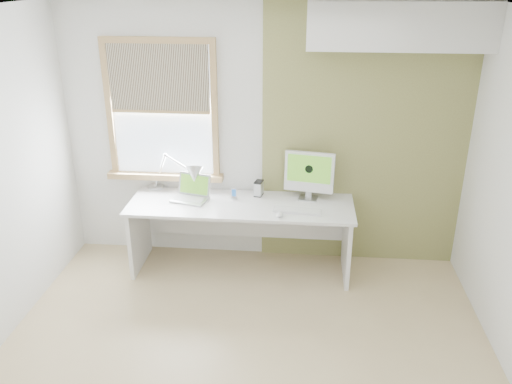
# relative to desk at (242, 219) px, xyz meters

# --- Properties ---
(room) EXTENTS (4.04, 3.54, 2.64)m
(room) POSITION_rel_desk_xyz_m (0.18, -1.44, 0.77)
(room) COLOR tan
(room) RESTS_ON ground
(accent_wall) EXTENTS (2.00, 0.02, 2.60)m
(accent_wall) POSITION_rel_desk_xyz_m (1.18, 0.30, 0.77)
(accent_wall) COLOR olive
(accent_wall) RESTS_ON room
(soffit) EXTENTS (1.60, 0.40, 0.42)m
(soffit) POSITION_rel_desk_xyz_m (1.38, 0.13, 1.87)
(soffit) COLOR white
(soffit) RESTS_ON room
(window) EXTENTS (1.20, 0.14, 1.42)m
(window) POSITION_rel_desk_xyz_m (-0.82, 0.27, 1.01)
(window) COLOR #9D7B4C
(window) RESTS_ON room
(desk) EXTENTS (2.20, 0.70, 0.73)m
(desk) POSITION_rel_desk_xyz_m (0.00, 0.00, 0.00)
(desk) COLOR white
(desk) RESTS_ON room
(desk_lamp) EXTENTS (0.66, 0.41, 0.40)m
(desk_lamp) POSITION_rel_desk_xyz_m (-0.57, 0.12, 0.40)
(desk_lamp) COLOR #B6B9BB
(desk_lamp) RESTS_ON desk
(laptop) EXTENTS (0.39, 0.35, 0.24)m
(laptop) POSITION_rel_desk_xyz_m (-0.50, 0.02, 0.25)
(laptop) COLOR #B6B9BB
(laptop) RESTS_ON desk
(phone_dock) EXTENTS (0.07, 0.07, 0.12)m
(phone_dock) POSITION_rel_desk_xyz_m (-0.08, 0.05, 0.23)
(phone_dock) COLOR #B6B9BB
(phone_dock) RESTS_ON desk
(external_drive) EXTENTS (0.10, 0.13, 0.15)m
(external_drive) POSITION_rel_desk_xyz_m (0.16, 0.16, 0.27)
(external_drive) COLOR #B6B9BB
(external_drive) RESTS_ON desk
(imac) EXTENTS (0.50, 0.20, 0.48)m
(imac) POSITION_rel_desk_xyz_m (0.66, 0.14, 0.46)
(imac) COLOR #B6B9BB
(imac) RESTS_ON desk
(keyboard) EXTENTS (0.47, 0.17, 0.02)m
(keyboard) POSITION_rel_desk_xyz_m (0.55, -0.19, 0.21)
(keyboard) COLOR white
(keyboard) RESTS_ON desk
(mouse) EXTENTS (0.07, 0.11, 0.03)m
(mouse) POSITION_rel_desk_xyz_m (0.39, -0.31, 0.21)
(mouse) COLOR white
(mouse) RESTS_ON desk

